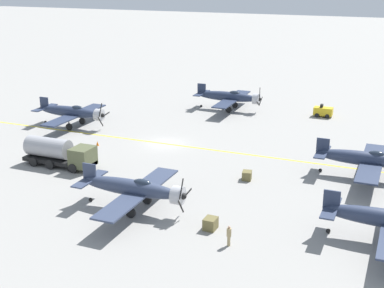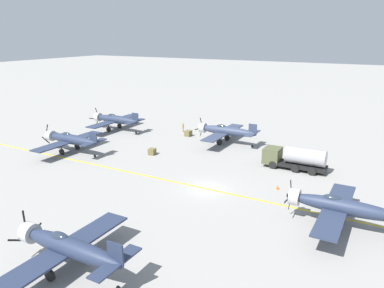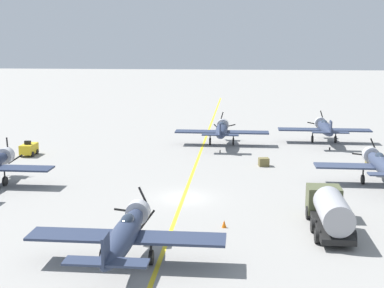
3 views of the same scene
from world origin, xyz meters
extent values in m
plane|color=gray|center=(0.00, 0.00, 0.00)|extent=(400.00, 400.00, 0.00)
cube|color=yellow|center=(0.00, 0.00, 0.00)|extent=(0.30, 160.00, 0.01)
ellipsoid|color=#252F48|center=(-18.45, 1.52, 2.05)|extent=(1.50, 9.50, 1.42)
cylinder|color=#B7B7BC|center=(-18.45, 5.97, 2.05)|extent=(1.58, 0.90, 1.58)
ellipsoid|color=#232D3D|center=(-18.45, 2.66, 2.61)|extent=(0.80, 1.70, 0.76)
cube|color=#252F48|center=(-18.45, 2.28, 1.71)|extent=(12.00, 2.10, 0.16)
cube|color=#252F48|center=(-18.45, -2.57, 2.20)|extent=(4.40, 1.10, 0.12)
cube|color=#252F48|center=(-18.45, -2.57, 2.85)|extent=(0.14, 1.30, 1.60)
sphere|color=black|center=(-18.45, 6.47, 2.05)|extent=(0.56, 0.56, 0.56)
cube|color=black|center=(-18.42, 6.47, 2.92)|extent=(0.20, 0.06, 1.75)
cube|color=black|center=(-19.22, 6.47, 1.64)|extent=(1.61, 0.06, 0.95)
cube|color=black|center=(-17.71, 6.47, 1.59)|extent=(1.56, 0.06, 1.05)
cylinder|color=black|center=(-19.95, 2.28, 1.08)|extent=(0.14, 0.14, 1.26)
cylinder|color=black|center=(-19.95, 2.28, 0.45)|extent=(0.22, 0.90, 0.90)
cylinder|color=black|center=(-16.95, 2.28, 1.08)|extent=(0.14, 0.14, 1.26)
cylinder|color=black|center=(-16.95, 2.28, 0.45)|extent=(0.22, 0.90, 0.90)
cylinder|color=black|center=(-18.45, -2.63, 0.18)|extent=(0.12, 0.36, 0.36)
ellipsoid|color=#29334C|center=(2.38, 23.04, 2.05)|extent=(1.50, 9.50, 1.42)
ellipsoid|color=#232D3D|center=(2.38, 24.18, 2.61)|extent=(0.80, 1.70, 0.76)
cube|color=#29334C|center=(2.38, 23.80, 1.71)|extent=(12.00, 2.10, 0.16)
cube|color=#29334C|center=(2.38, 18.95, 2.20)|extent=(4.40, 1.10, 0.12)
cube|color=#29334C|center=(2.38, 18.95, 2.85)|extent=(0.14, 1.30, 1.60)
cylinder|color=black|center=(0.88, 23.80, 1.08)|extent=(0.14, 0.14, 1.26)
cylinder|color=black|center=(0.88, 23.80, 0.45)|extent=(0.22, 0.90, 0.90)
cylinder|color=black|center=(3.88, 23.80, 1.08)|extent=(0.14, 0.14, 1.26)
cylinder|color=black|center=(3.88, 23.80, 0.45)|extent=(0.22, 0.90, 0.90)
cylinder|color=black|center=(2.38, 18.89, 0.18)|extent=(0.12, 0.36, 0.36)
ellipsoid|color=#29344D|center=(-1.92, -14.74, 2.05)|extent=(1.50, 9.50, 1.42)
cylinder|color=#B7B7BC|center=(-1.92, -10.29, 2.05)|extent=(1.58, 0.90, 1.58)
ellipsoid|color=#232D3D|center=(-1.92, -13.60, 2.61)|extent=(0.80, 1.70, 0.76)
cube|color=#29344D|center=(-1.92, -13.98, 1.71)|extent=(12.00, 2.10, 0.16)
cube|color=#29344D|center=(-1.92, -18.83, 2.20)|extent=(4.40, 1.10, 0.12)
cube|color=#29344D|center=(-1.92, -18.83, 2.85)|extent=(0.14, 1.30, 1.60)
sphere|color=black|center=(-1.92, -9.79, 2.05)|extent=(0.56, 0.56, 0.56)
cube|color=black|center=(-1.57, -9.79, 2.85)|extent=(0.84, 0.06, 1.66)
cube|color=black|center=(-2.79, -9.79, 1.96)|extent=(1.76, 0.06, 0.32)
cube|color=black|center=(-1.41, -9.79, 1.34)|extent=(1.14, 0.06, 1.50)
cylinder|color=black|center=(-3.42, -13.98, 1.08)|extent=(0.14, 0.14, 1.26)
cylinder|color=black|center=(-3.42, -13.98, 0.45)|extent=(0.22, 0.90, 0.90)
cylinder|color=black|center=(-0.42, -13.98, 1.08)|extent=(0.14, 0.14, 1.26)
cylinder|color=black|center=(-0.42, -13.98, 0.45)|extent=(0.22, 0.90, 0.90)
cylinder|color=black|center=(-1.92, -18.89, 0.18)|extent=(0.12, 0.36, 0.36)
ellipsoid|color=#333D57|center=(17.86, 5.24, 2.05)|extent=(1.50, 9.50, 1.42)
cylinder|color=#B7B7BC|center=(17.86, 9.69, 2.05)|extent=(1.58, 0.90, 1.58)
ellipsoid|color=#232D3D|center=(17.86, 6.38, 2.61)|extent=(0.80, 1.70, 0.76)
cube|color=#333D57|center=(17.86, 6.00, 1.71)|extent=(12.00, 2.10, 0.16)
cube|color=#333D57|center=(17.86, 1.15, 2.20)|extent=(4.40, 1.10, 0.12)
cube|color=#333D57|center=(17.86, 1.15, 2.85)|extent=(0.14, 1.30, 1.60)
sphere|color=black|center=(17.86, 10.19, 2.05)|extent=(0.56, 0.56, 0.56)
cube|color=black|center=(18.22, 10.19, 2.84)|extent=(0.86, 0.06, 1.65)
cube|color=black|center=(16.98, 10.19, 1.97)|extent=(1.76, 0.06, 0.30)
cube|color=black|center=(18.36, 10.19, 1.33)|extent=(1.12, 0.06, 1.51)
cylinder|color=black|center=(16.36, 6.00, 1.08)|extent=(0.14, 0.14, 1.26)
cylinder|color=black|center=(16.36, 6.00, 0.45)|extent=(0.22, 0.90, 0.90)
cylinder|color=black|center=(19.36, 6.00, 1.08)|extent=(0.14, 0.14, 1.26)
cylinder|color=black|center=(19.36, 6.00, 0.45)|extent=(0.22, 0.90, 0.90)
cylinder|color=black|center=(17.86, 1.09, 0.18)|extent=(0.12, 0.36, 0.36)
cube|color=#29334D|center=(15.78, 21.86, 2.20)|extent=(4.40, 1.10, 0.12)
cube|color=#29334D|center=(15.78, 21.86, 2.85)|extent=(0.14, 1.30, 1.60)
cylinder|color=black|center=(15.78, 21.80, 0.18)|extent=(0.12, 0.36, 0.36)
cube|color=black|center=(11.23, -7.03, 0.62)|extent=(2.25, 8.00, 0.40)
cube|color=#515638|center=(11.23, -4.07, 1.42)|extent=(2.50, 2.08, 2.00)
cylinder|color=#9E9EA3|center=(11.23, -8.35, 1.93)|extent=(2.10, 4.96, 2.10)
cylinder|color=black|center=(10.05, -4.55, 0.50)|extent=(0.30, 1.00, 1.00)
cylinder|color=black|center=(12.42, -4.55, 0.50)|extent=(0.30, 1.00, 1.00)
cylinder|color=black|center=(10.05, -7.43, 0.50)|extent=(0.30, 1.00, 1.00)
cylinder|color=black|center=(12.42, -7.43, 0.50)|extent=(0.30, 1.00, 1.00)
cylinder|color=black|center=(10.05, -9.51, 0.50)|extent=(0.30, 1.00, 1.00)
cylinder|color=black|center=(12.42, -9.51, 0.50)|extent=(0.30, 1.00, 1.00)
cube|color=gold|center=(-19.95, 15.42, 0.80)|extent=(1.40, 2.60, 1.10)
cube|color=black|center=(-19.95, 15.16, 1.57)|extent=(0.70, 0.36, 0.44)
cylinder|color=black|center=(-20.64, 16.13, 0.30)|extent=(0.20, 0.60, 0.60)
cylinder|color=black|center=(-19.27, 16.13, 0.30)|extent=(0.20, 0.60, 0.60)
cylinder|color=black|center=(-20.64, 14.70, 0.30)|extent=(0.20, 0.60, 0.60)
cylinder|color=black|center=(-19.27, 14.70, 0.30)|extent=(0.20, 0.60, 0.60)
cylinder|color=tan|center=(20.76, 15.18, 0.39)|extent=(0.24, 0.24, 0.78)
cylinder|color=tan|center=(20.76, 15.18, 1.11)|extent=(0.36, 0.36, 0.65)
sphere|color=tan|center=(20.76, 15.18, 1.54)|extent=(0.21, 0.21, 0.21)
cube|color=brown|center=(18.74, 12.94, 0.48)|extent=(1.18, 0.99, 0.97)
cube|color=brown|center=(7.35, 12.50, 0.45)|extent=(1.21, 1.06, 0.89)
cone|color=orange|center=(3.75, -7.07, 0.28)|extent=(0.36, 0.36, 0.55)
camera|label=1|loc=(55.08, 26.47, 19.80)|focal=50.00mm
camera|label=2|loc=(-34.91, -17.48, 16.81)|focal=35.00mm
camera|label=3|loc=(4.85, -43.99, 13.40)|focal=50.00mm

